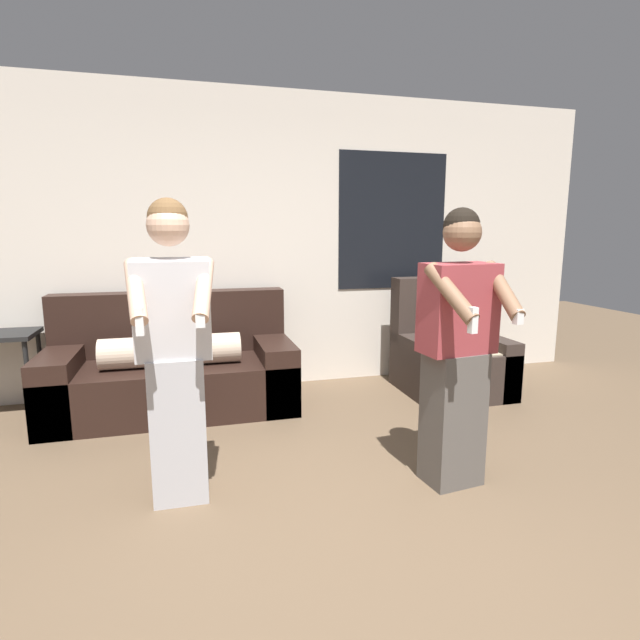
# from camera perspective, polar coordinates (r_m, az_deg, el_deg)

# --- Properties ---
(ground_plane) EXTENTS (14.00, 14.00, 0.00)m
(ground_plane) POSITION_cam_1_polar(r_m,az_deg,el_deg) (2.36, 7.18, -28.03)
(ground_plane) COLOR brown
(wall_back) EXTENTS (6.54, 0.07, 2.70)m
(wall_back) POSITION_cam_1_polar(r_m,az_deg,el_deg) (4.69, -6.02, 8.81)
(wall_back) COLOR silver
(wall_back) RESTS_ON ground_plane
(couch) EXTENTS (1.94, 0.89, 0.95)m
(couch) POSITION_cam_1_polar(r_m,az_deg,el_deg) (4.31, -16.42, -5.58)
(couch) COLOR black
(couch) RESTS_ON ground_plane
(armchair) EXTENTS (0.86, 0.86, 1.03)m
(armchair) POSITION_cam_1_polar(r_m,az_deg,el_deg) (4.74, 14.51, -3.99)
(armchair) COLOR #332823
(armchair) RESTS_ON ground_plane
(person_left) EXTENTS (0.45, 0.46, 1.62)m
(person_left) POSITION_cam_1_polar(r_m,az_deg,el_deg) (2.74, -16.28, -3.55)
(person_left) COLOR #B2B2B7
(person_left) RESTS_ON ground_plane
(person_right) EXTENTS (0.47, 0.49, 1.58)m
(person_right) POSITION_cam_1_polar(r_m,az_deg,el_deg) (2.92, 15.38, -3.31)
(person_right) COLOR #56514C
(person_right) RESTS_ON ground_plane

